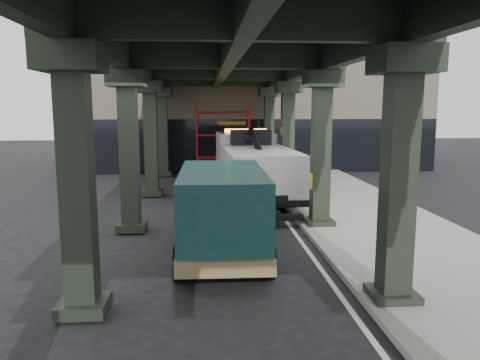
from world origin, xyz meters
name	(u,v)px	position (x,y,z in m)	size (l,w,h in m)	color
ground	(245,248)	(0.00, 0.00, 0.00)	(90.00, 90.00, 0.00)	black
sidewalk	(376,225)	(4.50, 2.00, 0.07)	(5.00, 40.00, 0.15)	gray
lane_stripe	(291,228)	(1.70, 2.00, 0.01)	(0.12, 38.00, 0.01)	silver
viaduct	(226,55)	(-0.40, 2.00, 5.46)	(7.40, 32.00, 6.40)	black
building	(249,106)	(2.00, 20.00, 4.00)	(22.00, 10.00, 8.00)	#C6B793
scaffolding	(223,138)	(0.00, 14.64, 2.11)	(3.08, 0.88, 4.00)	red
tow_truck	(252,163)	(0.97, 7.57, 1.48)	(3.11, 9.40, 3.04)	black
towed_van	(222,209)	(-0.64, -0.57, 1.25)	(2.38, 5.76, 2.32)	#124140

